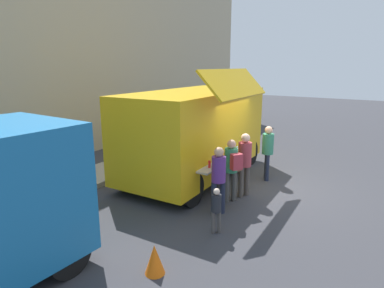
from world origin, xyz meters
TOP-DOWN VIEW (x-y plane):
  - ground_plane at (0.00, 0.00)m, footprint 60.00×60.00m
  - curb_strip at (-4.28, 4.79)m, footprint 28.00×1.60m
  - food_truck_main at (-0.27, 2.17)m, footprint 5.74×3.39m
  - traffic_cone_orange at (-5.07, -0.02)m, footprint 0.36×0.36m
  - trash_bin at (3.89, 4.49)m, footprint 0.60×0.60m
  - customer_front_ordering at (-1.01, 0.13)m, footprint 0.58×0.38m
  - customer_mid_with_backpack at (-1.55, 0.24)m, footprint 0.49×0.55m
  - customer_rear_waiting at (-2.36, 0.19)m, footprint 0.35×0.35m
  - customer_extra_browsing at (0.66, 0.07)m, footprint 0.35×0.35m
  - child_near_queue at (-3.24, -0.24)m, footprint 0.21×0.21m

SIDE VIEW (x-z plane):
  - ground_plane at x=0.00m, z-range 0.00..0.00m
  - curb_strip at x=-4.28m, z-range 0.00..0.15m
  - traffic_cone_orange at x=-5.07m, z-range 0.00..0.55m
  - trash_bin at x=3.89m, z-range 0.00..0.91m
  - child_near_queue at x=-3.24m, z-range 0.10..1.14m
  - customer_rear_waiting at x=-2.36m, z-range 0.16..1.86m
  - customer_extra_browsing at x=0.66m, z-range 0.17..1.91m
  - customer_mid_with_backpack at x=-1.55m, z-range 0.19..1.90m
  - customer_front_ordering at x=-1.01m, z-range 0.17..1.96m
  - food_truck_main at x=-0.27m, z-range -0.21..3.27m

